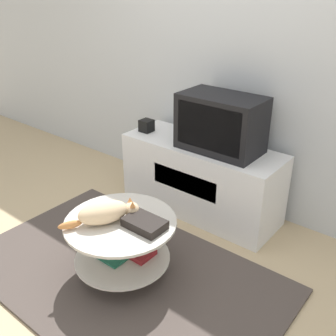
{
  "coord_description": "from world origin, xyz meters",
  "views": [
    {
      "loc": [
        1.5,
        -1.39,
        1.77
      ],
      "look_at": [
        0.01,
        0.47,
        0.61
      ],
      "focal_mm": 42.0,
      "sensor_mm": 36.0,
      "label": 1
    }
  ],
  "objects_px": {
    "cat": "(105,212)",
    "tv": "(221,123)",
    "dvd_box": "(145,223)",
    "speaker": "(146,126)"
  },
  "relations": [
    {
      "from": "speaker",
      "to": "cat",
      "type": "xyz_separation_m",
      "value": [
        0.55,
        -1.0,
        -0.15
      ]
    },
    {
      "from": "tv",
      "to": "speaker",
      "type": "relative_size",
      "value": 6.08
    },
    {
      "from": "tv",
      "to": "dvd_box",
      "type": "bearing_deg",
      "value": -85.0
    },
    {
      "from": "dvd_box",
      "to": "cat",
      "type": "height_order",
      "value": "cat"
    },
    {
      "from": "speaker",
      "to": "cat",
      "type": "relative_size",
      "value": 0.22
    },
    {
      "from": "tv",
      "to": "cat",
      "type": "distance_m",
      "value": 1.1
    },
    {
      "from": "dvd_box",
      "to": "cat",
      "type": "xyz_separation_m",
      "value": [
        -0.22,
        -0.1,
        0.04
      ]
    },
    {
      "from": "tv",
      "to": "speaker",
      "type": "xyz_separation_m",
      "value": [
        -0.69,
        -0.05,
        -0.16
      ]
    },
    {
      "from": "cat",
      "to": "tv",
      "type": "bearing_deg",
      "value": 21.28
    },
    {
      "from": "dvd_box",
      "to": "cat",
      "type": "bearing_deg",
      "value": -155.02
    }
  ]
}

